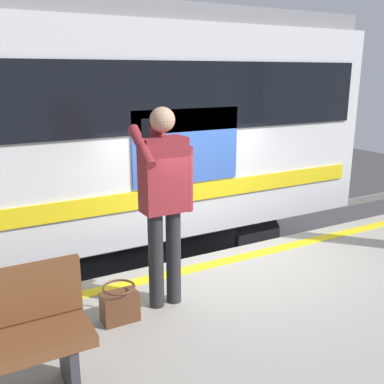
% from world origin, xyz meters
% --- Properties ---
extents(ground_plane, '(24.95, 24.95, 0.00)m').
position_xyz_m(ground_plane, '(0.00, 0.00, 0.00)').
color(ground_plane, '#3D3D3F').
extents(safety_line, '(13.05, 0.16, 0.01)m').
position_xyz_m(safety_line, '(0.00, 0.30, 1.07)').
color(safety_line, yellow).
rests_on(safety_line, platform).
extents(track_rail_near, '(17.31, 0.08, 0.16)m').
position_xyz_m(track_rail_near, '(0.00, -1.60, 0.08)').
color(track_rail_near, slate).
rests_on(track_rail_near, ground).
extents(track_rail_far, '(17.31, 0.08, 0.16)m').
position_xyz_m(track_rail_far, '(0.00, -3.03, 0.08)').
color(track_rail_far, slate).
rests_on(track_rail_far, ground).
extents(train_carriage, '(9.81, 2.91, 3.91)m').
position_xyz_m(train_carriage, '(1.74, -2.31, 2.49)').
color(train_carriage, silver).
rests_on(train_carriage, ground).
extents(passenger, '(0.57, 0.55, 1.86)m').
position_xyz_m(passenger, '(1.15, 0.83, 2.17)').
color(passenger, '#262628').
rests_on(passenger, platform).
extents(handbag, '(0.32, 0.29, 0.33)m').
position_xyz_m(handbag, '(1.64, 0.91, 1.22)').
color(handbag, '#59331E').
rests_on(handbag, platform).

